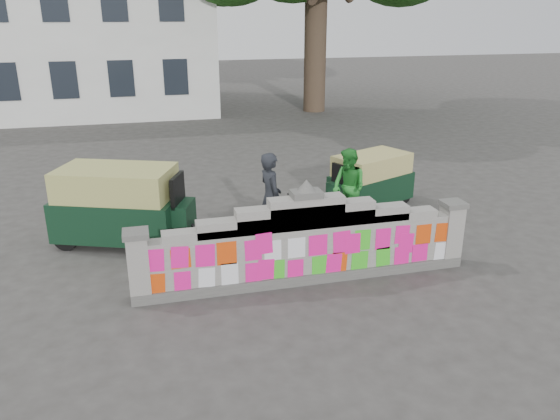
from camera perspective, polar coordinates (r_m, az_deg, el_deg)
The scene contains 8 objects.
ground at distance 10.48m, azimuth 2.61°, elevation -7.37°, with size 100.00×100.00×0.00m, color #383533.
parapet_wall at distance 10.15m, azimuth 2.68°, elevation -3.63°, with size 6.48×0.44×2.01m.
building at distance 31.16m, azimuth -23.40°, elevation 17.01°, with size 16.00×10.00×8.90m.
cyclist_bike at distance 11.48m, azimuth -0.97°, elevation -1.73°, with size 0.75×2.14×1.13m, color black.
cyclist_rider at distance 11.35m, azimuth -0.98°, elevation 0.11°, with size 0.70×0.46×1.91m, color black.
pedestrian at distance 12.99m, azimuth 7.19°, elevation 2.38°, with size 0.89×0.69×1.83m, color #258A2D.
rickshaw_left at distance 12.35m, azimuth -16.23°, elevation 0.58°, with size 3.14×2.28×1.69m.
rickshaw_right at distance 14.39m, azimuth 9.33°, elevation 3.17°, with size 2.54×1.90×1.37m.
Camera 1 is at (-2.80, -8.88, 4.82)m, focal length 35.00 mm.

